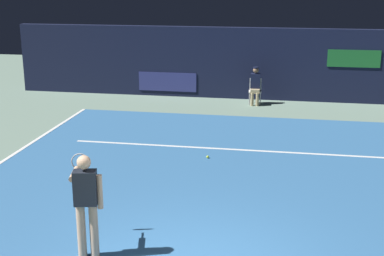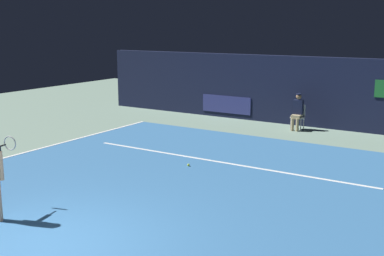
{
  "view_description": "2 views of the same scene",
  "coord_description": "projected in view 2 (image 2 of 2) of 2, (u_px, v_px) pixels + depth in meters",
  "views": [
    {
      "loc": [
        1.32,
        -7.08,
        4.38
      ],
      "look_at": [
        -0.82,
        4.84,
        0.96
      ],
      "focal_mm": 50.46,
      "sensor_mm": 36.0,
      "label": 1
    },
    {
      "loc": [
        6.34,
        -5.23,
        3.72
      ],
      "look_at": [
        -0.47,
        5.54,
        1.06
      ],
      "focal_mm": 46.08,
      "sensor_mm": 36.0,
      "label": 2
    }
  ],
  "objects": [
    {
      "name": "ground_plane",
      "position": [
        183.0,
        180.0,
        12.04
      ],
      "size": [
        34.56,
        34.56,
        0.0
      ],
      "primitive_type": "plane",
      "color": "slate"
    },
    {
      "name": "court_surface",
      "position": [
        183.0,
        180.0,
        12.04
      ],
      "size": [
        10.99,
        10.8,
        0.01
      ],
      "primitive_type": "cube",
      "color": "#336699",
      "rests_on": "ground"
    },
    {
      "name": "line_sideline_right",
      "position": [
        33.0,
        150.0,
        14.89
      ],
      "size": [
        0.1,
        10.8,
        0.01
      ],
      "primitive_type": "cube",
      "color": "white",
      "rests_on": "court_surface"
    },
    {
      "name": "line_service",
      "position": [
        221.0,
        162.0,
        13.6
      ],
      "size": [
        8.57,
        0.1,
        0.01
      ],
      "primitive_type": "cube",
      "color": "white",
      "rests_on": "court_surface"
    },
    {
      "name": "back_wall",
      "position": [
        301.0,
        91.0,
        18.51
      ],
      "size": [
        17.81,
        0.33,
        2.6
      ],
      "color": "#141933",
      "rests_on": "ground"
    },
    {
      "name": "line_judge_on_chair",
      "position": [
        298.0,
        111.0,
        17.76
      ],
      "size": [
        0.45,
        0.54,
        1.32
      ],
      "color": "white",
      "rests_on": "ground"
    },
    {
      "name": "tennis_ball",
      "position": [
        189.0,
        165.0,
        13.22
      ],
      "size": [
        0.07,
        0.07,
        0.07
      ],
      "primitive_type": "sphere",
      "color": "#CCE033",
      "rests_on": "court_surface"
    }
  ]
}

